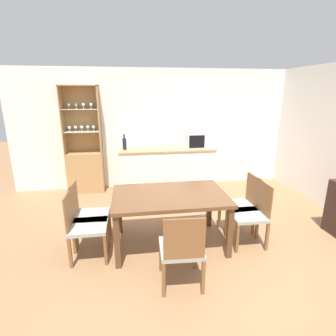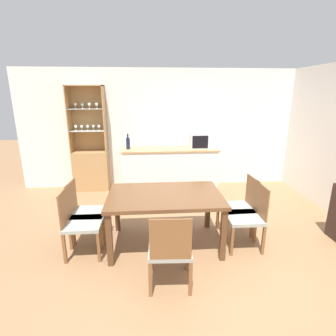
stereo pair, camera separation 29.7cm
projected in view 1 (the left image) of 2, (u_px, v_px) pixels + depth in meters
ground_plane at (202, 245)px, 3.66m from camera, size 18.00×18.00×0.00m
wall_back at (172, 129)px, 5.80m from camera, size 6.80×0.06×2.55m
kitchen_counter at (167, 172)px, 5.34m from camera, size 1.90×0.54×0.98m
display_cabinet at (85, 163)px, 5.53m from camera, size 0.73×0.37×2.20m
dining_table at (170, 200)px, 3.53m from camera, size 1.52×0.98×0.74m
dining_chair_side_right_near at (251, 214)px, 3.60m from camera, size 0.46×0.46×0.89m
dining_chair_head_near at (182, 249)px, 2.79m from camera, size 0.48×0.48×0.89m
dining_chair_side_left_near at (85, 225)px, 3.29m from camera, size 0.46×0.46×0.89m
dining_chair_side_right_far at (242, 205)px, 3.88m from camera, size 0.47×0.47×0.89m
dining_chair_side_left_far at (88, 215)px, 3.57m from camera, size 0.47×0.47×0.89m
microwave at (198, 140)px, 5.29m from camera, size 0.49×0.34×0.29m
wine_bottle at (125, 144)px, 5.07m from camera, size 0.07×0.07×0.30m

